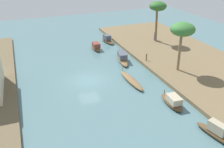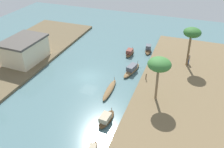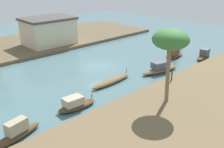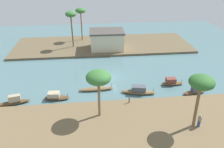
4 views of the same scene
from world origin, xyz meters
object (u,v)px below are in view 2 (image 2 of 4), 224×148
object	(u,v)px
sampan_midstream	(130,53)
sampan_near_left_bank	(109,90)
person_on_near_bank	(188,60)
palm_tree_left_near	(159,65)
sampan_downstream_large	(106,119)
sampan_with_red_awning	(148,49)
palm_tree_left_far	(192,33)
mooring_post	(146,77)
sampan_foreground	(132,70)
riverside_building	(25,50)

from	to	relation	value
sampan_midstream	sampan_near_left_bank	xyz separation A→B (m)	(-11.90, -0.48, -0.20)
sampan_midstream	person_on_near_bank	xyz separation A→B (m)	(-0.49, -10.39, 0.71)
person_on_near_bank	palm_tree_left_near	bearing A→B (deg)	49.42
person_on_near_bank	sampan_near_left_bank	bearing A→B (deg)	25.15
sampan_downstream_large	sampan_with_red_awning	world-z (taller)	sampan_with_red_awning
sampan_near_left_bank	palm_tree_left_far	xyz separation A→B (m)	(10.86, -9.65, 5.80)
person_on_near_bank	palm_tree_left_near	xyz separation A→B (m)	(-11.27, 3.38, 4.46)
sampan_near_left_bank	mooring_post	size ratio (longest dim) A/B	5.55
sampan_midstream	person_on_near_bank	bearing A→B (deg)	-91.08
sampan_with_red_awning	person_on_near_bank	distance (m)	8.09
sampan_near_left_bank	palm_tree_left_near	world-z (taller)	palm_tree_left_near
sampan_with_red_awning	sampan_foreground	bearing A→B (deg)	165.50
sampan_downstream_large	sampan_near_left_bank	distance (m)	6.07
sampan_foreground	palm_tree_left_near	distance (m)	9.34
palm_tree_left_far	sampan_midstream	bearing A→B (deg)	84.13
sampan_foreground	mooring_post	bearing A→B (deg)	-112.76
sampan_downstream_large	mooring_post	size ratio (longest dim) A/B	3.74
sampan_foreground	palm_tree_left_near	bearing A→B (deg)	-128.77
sampan_with_red_awning	person_on_near_bank	world-z (taller)	person_on_near_bank
sampan_midstream	sampan_near_left_bank	bearing A→B (deg)	-176.05
sampan_downstream_large	sampan_near_left_bank	size ratio (longest dim) A/B	0.67
person_on_near_bank	mooring_post	size ratio (longest dim) A/B	1.76
mooring_post	palm_tree_left_far	bearing A→B (deg)	-38.86
sampan_near_left_bank	sampan_foreground	bearing A→B (deg)	-16.18
sampan_near_left_bank	sampan_downstream_large	bearing A→B (deg)	-165.22
sampan_with_red_awning	palm_tree_left_near	xyz separation A→B (m)	(-14.26, -4.10, 5.16)
sampan_foreground	mooring_post	size ratio (longest dim) A/B	5.36
sampan_midstream	mooring_post	xyz separation A→B (m)	(-7.66, -4.79, 0.45)
palm_tree_left_near	mooring_post	bearing A→B (deg)	28.33
sampan_foreground	palm_tree_left_far	bearing A→B (deg)	-48.31
sampan_foreground	riverside_building	world-z (taller)	riverside_building
sampan_midstream	palm_tree_left_far	distance (m)	11.62
person_on_near_bank	riverside_building	xyz separation A→B (m)	(-8.40, 26.43, 1.25)
sampan_near_left_bank	sampan_with_red_awning	bearing A→B (deg)	-11.68
sampan_with_red_awning	palm_tree_left_far	world-z (taller)	palm_tree_left_far
mooring_post	palm_tree_left_far	distance (m)	9.94
person_on_near_bank	palm_tree_left_far	xyz separation A→B (m)	(-0.55, 0.26, 4.89)
mooring_post	person_on_near_bank	bearing A→B (deg)	-37.98
sampan_midstream	palm_tree_left_far	world-z (taller)	palm_tree_left_far
sampan_midstream	palm_tree_left_near	bearing A→B (deg)	-147.58
sampan_foreground	sampan_midstream	distance (m)	6.12
mooring_post	palm_tree_left_near	bearing A→B (deg)	-151.67
sampan_near_left_bank	palm_tree_left_far	distance (m)	15.64
sampan_downstream_large	palm_tree_left_far	distance (m)	19.27
sampan_with_red_awning	sampan_near_left_bank	world-z (taller)	sampan_with_red_awning
mooring_post	palm_tree_left_far	size ratio (longest dim) A/B	0.15
sampan_foreground	sampan_with_red_awning	bearing A→B (deg)	5.30
sampan_with_red_awning	palm_tree_left_near	distance (m)	15.71
sampan_downstream_large	sampan_near_left_bank	xyz separation A→B (m)	(5.80, 1.76, -0.18)
palm_tree_left_near	sampan_foreground	bearing A→B (deg)	39.79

